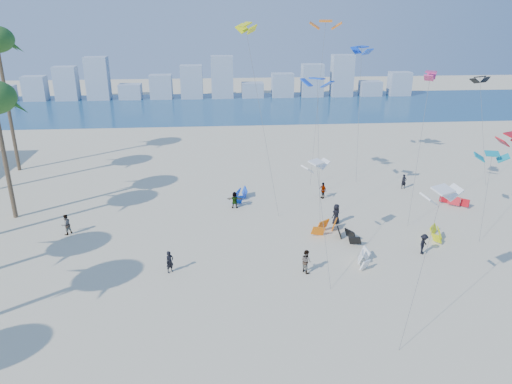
{
  "coord_description": "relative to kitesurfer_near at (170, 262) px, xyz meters",
  "views": [
    {
      "loc": [
        0.12,
        -19.82,
        18.4
      ],
      "look_at": [
        3.0,
        16.0,
        4.5
      ],
      "focal_mm": 34.52,
      "sensor_mm": 36.0,
      "label": 1
    }
  ],
  "objects": [
    {
      "name": "flying_kites",
      "position": [
        18.9,
        10.87,
        10.79
      ],
      "size": [
        27.22,
        34.39,
        17.25
      ],
      "color": "white",
      "rests_on": "ground"
    },
    {
      "name": "grounded_kites",
      "position": [
        14.72,
        6.98,
        -0.38
      ],
      "size": [
        23.26,
        16.76,
        1.02
      ],
      "color": "orange",
      "rests_on": "ground"
    },
    {
      "name": "kitesurfer_near",
      "position": [
        0.0,
        0.0,
        0.0
      ],
      "size": [
        0.73,
        0.7,
        1.68
      ],
      "primitive_type": "imported",
      "rotation": [
        0.0,
        0.0,
        0.68
      ],
      "color": "black",
      "rests_on": "ground"
    },
    {
      "name": "ocean",
      "position": [
        3.6,
        60.05,
        -0.83
      ],
      "size": [
        220.0,
        220.0,
        0.0
      ],
      "primitive_type": "plane",
      "color": "navy",
      "rests_on": "ground"
    },
    {
      "name": "kitesurfers_far",
      "position": [
        9.08,
        8.17,
        0.02
      ],
      "size": [
        33.23,
        15.04,
        1.84
      ],
      "color": "black",
      "rests_on": "ground"
    },
    {
      "name": "distant_skyline",
      "position": [
        2.41,
        70.05,
        2.25
      ],
      "size": [
        85.0,
        3.0,
        8.4
      ],
      "color": "#9EADBF",
      "rests_on": "ground"
    },
    {
      "name": "kitesurfer_mid",
      "position": [
        9.86,
        -0.75,
        0.04
      ],
      "size": [
        0.99,
        1.07,
        1.76
      ],
      "primitive_type": "imported",
      "rotation": [
        0.0,
        0.0,
        2.05
      ],
      "color": "gray",
      "rests_on": "ground"
    }
  ]
}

